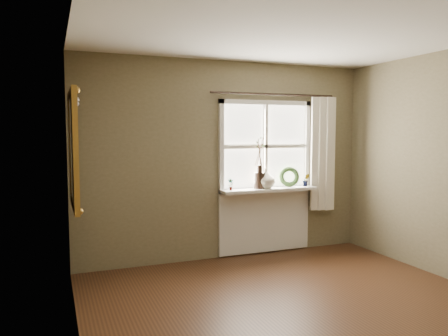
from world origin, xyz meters
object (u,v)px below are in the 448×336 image
cream_vase (266,178)px  wreath (289,179)px  dark_jug (260,180)px  gilt_mirror (73,149)px

cream_vase → wreath: size_ratio=0.95×
wreath → cream_vase: bearing=-149.7°
dark_jug → cream_vase: 0.10m
dark_jug → wreath: wreath is taller
gilt_mirror → wreath: bearing=11.3°
wreath → gilt_mirror: (-2.85, -0.57, 0.47)m
dark_jug → gilt_mirror: bearing=-167.4°
wreath → gilt_mirror: gilt_mirror is taller
cream_vase → gilt_mirror: bearing=-167.9°
dark_jug → gilt_mirror: (-2.37, -0.53, 0.47)m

